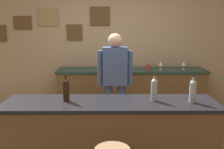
{
  "coord_description": "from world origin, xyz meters",
  "views": [
    {
      "loc": [
        -0.0,
        -3.15,
        1.8
      ],
      "look_at": [
        0.02,
        0.45,
        1.05
      ],
      "focal_mm": 41.72,
      "sensor_mm": 36.0,
      "label": 1
    }
  ],
  "objects_px": {
    "wine_bottle_c": "(193,90)",
    "wine_glass_a": "(128,63)",
    "bartender": "(115,80)",
    "wine_glass_b": "(161,64)",
    "wine_glass_c": "(184,64)",
    "coffee_mug": "(148,67)",
    "wine_bottle_b": "(154,89)",
    "wine_bottle_a": "(66,89)"
  },
  "relations": [
    {
      "from": "bartender",
      "to": "coffee_mug",
      "type": "bearing_deg",
      "value": 57.8
    },
    {
      "from": "wine_bottle_c",
      "to": "wine_bottle_a",
      "type": "bearing_deg",
      "value": 177.4
    },
    {
      "from": "wine_bottle_a",
      "to": "coffee_mug",
      "type": "xyz_separation_m",
      "value": [
        1.19,
        2.0,
        -0.11
      ]
    },
    {
      "from": "wine_bottle_b",
      "to": "coffee_mug",
      "type": "height_order",
      "value": "wine_bottle_b"
    },
    {
      "from": "wine_glass_c",
      "to": "wine_glass_b",
      "type": "bearing_deg",
      "value": -177.58
    },
    {
      "from": "bartender",
      "to": "wine_bottle_a",
      "type": "bearing_deg",
      "value": -119.39
    },
    {
      "from": "wine_glass_b",
      "to": "wine_glass_c",
      "type": "bearing_deg",
      "value": 2.42
    },
    {
      "from": "wine_glass_b",
      "to": "bartender",
      "type": "bearing_deg",
      "value": -131.86
    },
    {
      "from": "wine_glass_c",
      "to": "wine_glass_a",
      "type": "bearing_deg",
      "value": 174.9
    },
    {
      "from": "wine_bottle_a",
      "to": "coffee_mug",
      "type": "relative_size",
      "value": 2.45
    },
    {
      "from": "wine_bottle_a",
      "to": "wine_glass_c",
      "type": "distance_m",
      "value": 2.71
    },
    {
      "from": "wine_bottle_c",
      "to": "wine_bottle_b",
      "type": "bearing_deg",
      "value": 171.01
    },
    {
      "from": "wine_bottle_b",
      "to": "wine_bottle_a",
      "type": "bearing_deg",
      "value": -179.9
    },
    {
      "from": "bartender",
      "to": "wine_bottle_c",
      "type": "relative_size",
      "value": 5.29
    },
    {
      "from": "wine_glass_b",
      "to": "wine_glass_c",
      "type": "height_order",
      "value": "same"
    },
    {
      "from": "wine_bottle_b",
      "to": "wine_glass_c",
      "type": "bearing_deg",
      "value": 66.06
    },
    {
      "from": "wine_glass_b",
      "to": "wine_glass_c",
      "type": "xyz_separation_m",
      "value": [
        0.43,
        0.02,
        0.0
      ]
    },
    {
      "from": "wine_bottle_c",
      "to": "coffee_mug",
      "type": "xyz_separation_m",
      "value": [
        -0.19,
        2.07,
        -0.11
      ]
    },
    {
      "from": "wine_bottle_b",
      "to": "wine_glass_b",
      "type": "distance_m",
      "value": 2.01
    },
    {
      "from": "wine_bottle_a",
      "to": "wine_bottle_c",
      "type": "bearing_deg",
      "value": -2.6
    },
    {
      "from": "wine_bottle_a",
      "to": "coffee_mug",
      "type": "height_order",
      "value": "wine_bottle_a"
    },
    {
      "from": "wine_glass_c",
      "to": "coffee_mug",
      "type": "relative_size",
      "value": 1.24
    },
    {
      "from": "wine_glass_a",
      "to": "wine_glass_c",
      "type": "distance_m",
      "value": 1.04
    },
    {
      "from": "wine_glass_c",
      "to": "wine_bottle_b",
      "type": "bearing_deg",
      "value": -113.94
    },
    {
      "from": "wine_glass_c",
      "to": "wine_bottle_c",
      "type": "bearing_deg",
      "value": -102.92
    },
    {
      "from": "bartender",
      "to": "wine_bottle_a",
      "type": "height_order",
      "value": "bartender"
    },
    {
      "from": "bartender",
      "to": "wine_bottle_a",
      "type": "distance_m",
      "value": 1.15
    },
    {
      "from": "wine_bottle_a",
      "to": "wine_bottle_b",
      "type": "height_order",
      "value": "same"
    },
    {
      "from": "wine_bottle_a",
      "to": "wine_glass_b",
      "type": "xyz_separation_m",
      "value": [
        1.42,
        1.96,
        -0.05
      ]
    },
    {
      "from": "wine_bottle_b",
      "to": "wine_glass_a",
      "type": "bearing_deg",
      "value": 94.46
    },
    {
      "from": "bartender",
      "to": "wine_bottle_c",
      "type": "height_order",
      "value": "bartender"
    },
    {
      "from": "coffee_mug",
      "to": "wine_glass_b",
      "type": "bearing_deg",
      "value": -10.99
    },
    {
      "from": "wine_bottle_a",
      "to": "wine_glass_c",
      "type": "height_order",
      "value": "wine_bottle_a"
    },
    {
      "from": "wine_bottle_a",
      "to": "wine_bottle_b",
      "type": "bearing_deg",
      "value": 0.1
    },
    {
      "from": "wine_bottle_c",
      "to": "coffee_mug",
      "type": "height_order",
      "value": "wine_bottle_c"
    },
    {
      "from": "wine_bottle_c",
      "to": "wine_glass_a",
      "type": "distance_m",
      "value": 2.21
    },
    {
      "from": "wine_bottle_b",
      "to": "coffee_mug",
      "type": "xyz_separation_m",
      "value": [
        0.22,
        2.0,
        -0.11
      ]
    },
    {
      "from": "wine_glass_b",
      "to": "coffee_mug",
      "type": "height_order",
      "value": "wine_glass_b"
    },
    {
      "from": "wine_glass_b",
      "to": "wine_glass_c",
      "type": "relative_size",
      "value": 1.0
    },
    {
      "from": "wine_bottle_a",
      "to": "wine_glass_a",
      "type": "bearing_deg",
      "value": 68.49
    },
    {
      "from": "wine_bottle_c",
      "to": "bartender",
      "type": "bearing_deg",
      "value": 128.02
    },
    {
      "from": "wine_glass_a",
      "to": "coffee_mug",
      "type": "bearing_deg",
      "value": -9.93
    }
  ]
}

